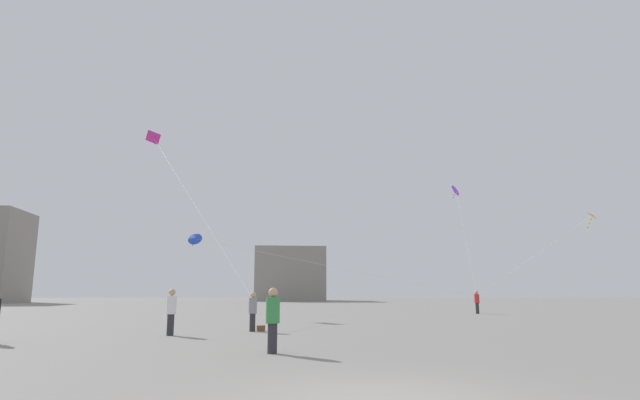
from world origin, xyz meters
The scene contains 11 objects.
ground_plane centered at (0.00, 0.00, 0.00)m, with size 300.00×300.00×0.00m, color gray.
person_in_grey centered at (-2.89, 13.65, 0.88)m, with size 0.35×0.35×1.60m.
person_in_red centered at (12.93, 30.36, 0.95)m, with size 0.38×0.38×1.73m.
person_in_white centered at (-5.83, 11.84, 0.94)m, with size 0.38×0.38×1.72m.
person_in_green centered at (-1.86, 5.92, 0.94)m, with size 0.37×0.37×1.71m.
kite_magenta_delta centered at (-12.55, 33.35, 14.06)m, with size 10.82×21.15×13.58m.
kite_cobalt_diamond centered at (-9.35, 37.11, 6.20)m, with size 23.23×7.34×5.54m.
kite_amber_diamond centered at (15.59, 19.55, 5.72)m, with size 3.22×11.62×4.86m.
kite_violet_diamond centered at (14.12, 37.27, 10.87)m, with size 1.61×7.56×10.17m.
building_centre_hall centered at (-1.00, 91.07, 4.93)m, with size 13.19×15.99×9.86m.
handbag_beside_flyer centered at (-2.54, 13.75, 0.12)m, with size 0.32×0.14×0.24m, color brown.
Camera 1 is at (-1.51, -8.00, 1.59)m, focal length 28.50 mm.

